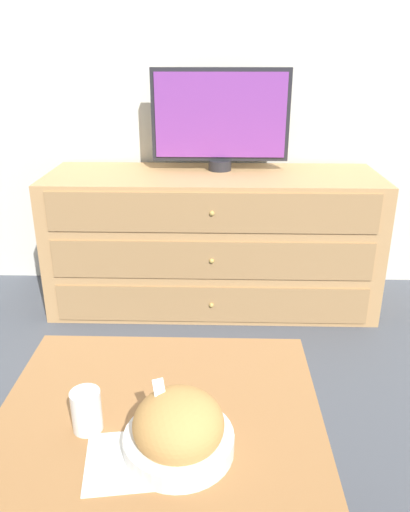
{
  "coord_description": "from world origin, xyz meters",
  "views": [
    {
      "loc": [
        0.09,
        -2.8,
        1.29
      ],
      "look_at": [
        0.05,
        -1.48,
        0.75
      ],
      "focal_mm": 35.0,
      "sensor_mm": 36.0,
      "label": 1
    }
  ],
  "objects": [
    {
      "name": "coffee_table",
      "position": [
        -0.05,
        -1.82,
        0.42
      ],
      "size": [
        0.78,
        0.65,
        0.49
      ],
      "color": "#9E6B3D",
      "rests_on": "ground_plane"
    },
    {
      "name": "wall_back",
      "position": [
        0.0,
        0.03,
        1.3
      ],
      "size": [
        12.0,
        0.05,
        2.6
      ],
      "color": "silver",
      "rests_on": "ground_plane"
    },
    {
      "name": "ground_plane",
      "position": [
        0.0,
        0.0,
        0.0
      ],
      "size": [
        12.0,
        12.0,
        0.0
      ],
      "primitive_type": "plane",
      "color": "#474C56"
    },
    {
      "name": "napkin",
      "position": [
        -0.1,
        -1.99,
        0.49
      ],
      "size": [
        0.2,
        0.2,
        0.0
      ],
      "color": "white",
      "rests_on": "coffee_table"
    },
    {
      "name": "takeout_bowl",
      "position": [
        0.01,
        -1.96,
        0.55
      ],
      "size": [
        0.24,
        0.24,
        0.16
      ],
      "color": "silver",
      "rests_on": "coffee_table"
    },
    {
      "name": "drink_cup",
      "position": [
        -0.2,
        -1.9,
        0.53
      ],
      "size": [
        0.07,
        0.07,
        0.1
      ],
      "color": "#9E6638",
      "rests_on": "coffee_table"
    },
    {
      "name": "tv",
      "position": [
        0.1,
        -0.21,
        0.99
      ],
      "size": [
        0.7,
        0.12,
        0.5
      ],
      "color": "#232328",
      "rests_on": "dresser"
    },
    {
      "name": "dresser",
      "position": [
        0.06,
        -0.31,
        0.36
      ],
      "size": [
        1.69,
        0.57,
        0.72
      ],
      "color": "tan",
      "rests_on": "ground_plane"
    }
  ]
}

